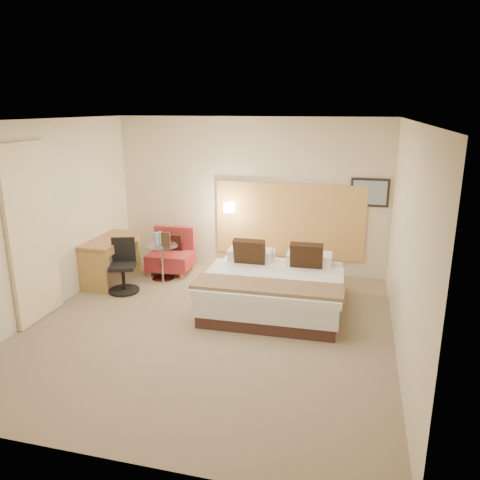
% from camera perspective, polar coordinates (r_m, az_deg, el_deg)
% --- Properties ---
extents(floor, '(4.80, 5.00, 0.02)m').
position_cam_1_polar(floor, '(6.38, -3.99, -10.79)').
color(floor, '#816F57').
rests_on(floor, ground).
extents(ceiling, '(4.80, 5.00, 0.02)m').
position_cam_1_polar(ceiling, '(5.70, -4.53, 14.43)').
color(ceiling, silver).
rests_on(ceiling, floor).
extents(wall_back, '(4.80, 0.02, 2.70)m').
position_cam_1_polar(wall_back, '(8.26, 1.26, 5.44)').
color(wall_back, beige).
rests_on(wall_back, floor).
extents(wall_front, '(4.80, 0.02, 2.70)m').
position_cam_1_polar(wall_front, '(3.73, -16.58, -8.55)').
color(wall_front, beige).
rests_on(wall_front, floor).
extents(wall_left, '(0.02, 5.00, 2.70)m').
position_cam_1_polar(wall_left, '(7.02, -23.26, 2.26)').
color(wall_left, beige).
rests_on(wall_left, floor).
extents(wall_right, '(0.02, 5.00, 2.70)m').
position_cam_1_polar(wall_right, '(5.64, 19.70, -0.50)').
color(wall_right, beige).
rests_on(wall_right, floor).
extents(headboard_panel, '(2.60, 0.04, 1.30)m').
position_cam_1_polar(headboard_panel, '(8.18, 5.97, 2.38)').
color(headboard_panel, tan).
rests_on(headboard_panel, wall_back).
extents(art_frame, '(0.62, 0.03, 0.47)m').
position_cam_1_polar(art_frame, '(8.00, 15.53, 5.61)').
color(art_frame, black).
rests_on(art_frame, wall_back).
extents(art_canvas, '(0.54, 0.01, 0.39)m').
position_cam_1_polar(art_canvas, '(7.98, 15.54, 5.58)').
color(art_canvas, '#758CA1').
rests_on(art_canvas, wall_back).
extents(lamp_arm, '(0.02, 0.12, 0.02)m').
position_cam_1_polar(lamp_arm, '(8.29, -1.25, 4.08)').
color(lamp_arm, silver).
rests_on(lamp_arm, wall_back).
extents(lamp_shade, '(0.15, 0.15, 0.15)m').
position_cam_1_polar(lamp_shade, '(8.24, -1.36, 3.99)').
color(lamp_shade, '#FFEDC6').
rests_on(lamp_shade, wall_back).
extents(curtain, '(0.06, 0.90, 2.42)m').
position_cam_1_polar(curtain, '(6.83, -24.06, 0.68)').
color(curtain, beige).
rests_on(curtain, wall_left).
extents(bottle_a, '(0.08, 0.08, 0.22)m').
position_cam_1_polar(bottle_a, '(7.97, -10.18, 0.15)').
color(bottle_a, '#8CAAD8').
rests_on(bottle_a, side_table).
extents(bottle_b, '(0.08, 0.08, 0.22)m').
position_cam_1_polar(bottle_b, '(8.01, -9.70, 0.24)').
color(bottle_b, '#97CDEA').
rests_on(bottle_b, side_table).
extents(menu_folder, '(0.15, 0.08, 0.24)m').
position_cam_1_polar(menu_folder, '(7.88, -9.04, 0.11)').
color(menu_folder, '#3C2618').
rests_on(menu_folder, side_table).
extents(bed, '(2.01, 1.95, 0.96)m').
position_cam_1_polar(bed, '(6.89, 4.21, -5.76)').
color(bed, '#3A221D').
rests_on(bed, floor).
extents(lounge_chair, '(0.78, 0.69, 0.78)m').
position_cam_1_polar(lounge_chair, '(8.42, -8.37, -1.81)').
color(lounge_chair, '#A5694D').
rests_on(lounge_chair, floor).
extents(side_table, '(0.63, 0.63, 0.61)m').
position_cam_1_polar(side_table, '(8.04, -9.46, -2.50)').
color(side_table, silver).
rests_on(side_table, floor).
extents(desk, '(0.56, 1.19, 0.74)m').
position_cam_1_polar(desk, '(8.11, -15.44, -0.91)').
color(desk, '#A0623F').
rests_on(desk, floor).
extents(desk_chair, '(0.60, 0.60, 0.85)m').
position_cam_1_polar(desk_chair, '(7.67, -14.02, -3.60)').
color(desk_chair, black).
rests_on(desk_chair, floor).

